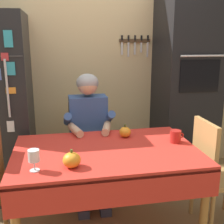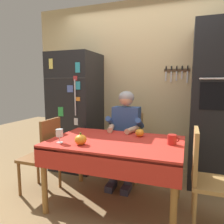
% 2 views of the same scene
% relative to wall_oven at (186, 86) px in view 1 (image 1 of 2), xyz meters
% --- Properties ---
extents(back_wall_assembly, '(3.70, 0.13, 2.60)m').
position_rel_wall_oven_xyz_m(back_wall_assembly, '(-1.00, 0.35, 0.25)').
color(back_wall_assembly, '#D1B784').
rests_on(back_wall_assembly, ground).
extents(wall_oven, '(0.60, 0.64, 2.10)m').
position_rel_wall_oven_xyz_m(wall_oven, '(0.00, 0.00, 0.00)').
color(wall_oven, black).
rests_on(wall_oven, ground).
extents(dining_table, '(1.40, 0.90, 0.74)m').
position_rel_wall_oven_xyz_m(dining_table, '(-1.05, -0.92, -0.39)').
color(dining_table, '#9E6B33').
rests_on(dining_table, ground).
extents(chair_behind_person, '(0.40, 0.40, 0.93)m').
position_rel_wall_oven_xyz_m(chair_behind_person, '(-1.11, -0.13, -0.54)').
color(chair_behind_person, tan).
rests_on(chair_behind_person, ground).
extents(seated_person, '(0.47, 0.55, 1.25)m').
position_rel_wall_oven_xyz_m(seated_person, '(-1.11, -0.32, -0.31)').
color(seated_person, '#38384C').
rests_on(seated_person, ground).
extents(chair_right_side, '(0.40, 0.40, 0.93)m').
position_rel_wall_oven_xyz_m(chair_right_side, '(-0.15, -0.95, -0.54)').
color(chair_right_side, tan).
rests_on(chair_right_side, ground).
extents(coffee_mug, '(0.12, 0.09, 0.10)m').
position_rel_wall_oven_xyz_m(coffee_mug, '(-0.47, -0.86, -0.26)').
color(coffee_mug, '#B2231E').
rests_on(coffee_mug, dining_table).
extents(wine_glass, '(0.07, 0.07, 0.14)m').
position_rel_wall_oven_xyz_m(wine_glass, '(-1.56, -1.18, -0.21)').
color(wine_glass, white).
rests_on(wine_glass, dining_table).
extents(pumpkin_large, '(0.12, 0.12, 0.12)m').
position_rel_wall_oven_xyz_m(pumpkin_large, '(-1.32, -1.17, -0.26)').
color(pumpkin_large, orange).
rests_on(pumpkin_large, dining_table).
extents(pumpkin_medium, '(0.10, 0.10, 0.11)m').
position_rel_wall_oven_xyz_m(pumpkin_medium, '(-0.84, -0.66, -0.27)').
color(pumpkin_medium, orange).
rests_on(pumpkin_medium, dining_table).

